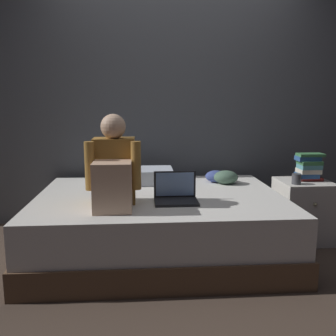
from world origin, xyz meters
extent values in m
plane|color=#47382D|center=(0.00, 0.00, 0.00)|extent=(8.00, 8.00, 0.00)
cube|color=#4C4F54|center=(0.00, 1.20, 1.35)|extent=(5.60, 0.10, 2.70)
cube|color=brown|center=(-0.20, 0.30, 0.10)|extent=(2.00, 1.50, 0.20)
cube|color=silver|center=(-0.20, 0.30, 0.35)|extent=(1.96, 1.46, 0.30)
cube|color=beige|center=(1.10, 0.49, 0.27)|extent=(0.44, 0.44, 0.54)
sphere|color=gray|center=(1.10, 0.27, 0.39)|extent=(0.04, 0.04, 0.04)
cube|color=olive|center=(-0.54, 0.08, 0.74)|extent=(0.30, 0.20, 0.48)
sphere|color=tan|center=(-0.54, 0.05, 1.06)|extent=(0.18, 0.18, 0.18)
cube|color=tan|center=(-0.54, -0.14, 0.67)|extent=(0.26, 0.24, 0.34)
cylinder|color=olive|center=(-0.70, -0.06, 0.80)|extent=(0.07, 0.07, 0.34)
cylinder|color=olive|center=(-0.38, -0.06, 0.80)|extent=(0.07, 0.07, 0.34)
cube|color=black|center=(-0.09, 0.01, 0.51)|extent=(0.32, 0.22, 0.02)
cube|color=black|center=(-0.09, 0.13, 0.62)|extent=(0.32, 0.01, 0.20)
cube|color=#8CB2EA|center=(-0.09, 0.12, 0.62)|extent=(0.29, 0.00, 0.18)
cube|color=silver|center=(-0.34, 0.75, 0.56)|extent=(0.56, 0.36, 0.13)
cube|color=#9E2D28|center=(1.15, 0.53, 0.56)|extent=(0.21, 0.14, 0.03)
cube|color=#284C84|center=(1.12, 0.51, 0.59)|extent=(0.17, 0.15, 0.04)
cube|color=beige|center=(1.14, 0.51, 0.63)|extent=(0.18, 0.15, 0.04)
cube|color=teal|center=(1.14, 0.51, 0.67)|extent=(0.18, 0.15, 0.04)
cube|color=#387042|center=(1.14, 0.51, 0.71)|extent=(0.18, 0.15, 0.03)
cube|color=#284C84|center=(1.13, 0.52, 0.74)|extent=(0.20, 0.12, 0.04)
cube|color=#387042|center=(1.15, 0.51, 0.77)|extent=(0.22, 0.12, 0.02)
cylinder|color=#3D3D42|center=(0.97, 0.37, 0.59)|extent=(0.08, 0.08, 0.09)
ellipsoid|color=#3D4C8E|center=(0.35, 0.72, 0.55)|extent=(0.20, 0.17, 0.11)
ellipsoid|color=#4C6B56|center=(0.42, 0.64, 0.56)|extent=(0.22, 0.19, 0.12)
ellipsoid|color=#4C6B56|center=(0.41, 0.74, 0.55)|extent=(0.18, 0.15, 0.10)
camera|label=1|loc=(-0.35, -2.63, 1.23)|focal=39.71mm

